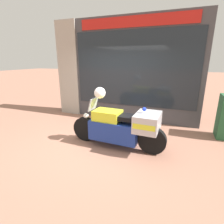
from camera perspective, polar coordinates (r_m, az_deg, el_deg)
The scene contains 5 objects.
ground_plane at distance 4.73m, azimuth -3.75°, elevation -9.01°, with size 60.00×60.00×0.00m, color #9E6B56.
shop_building at distance 6.26m, azimuth 0.67°, elevation 13.51°, with size 5.06×0.55×3.38m.
window_display at distance 6.27m, azimuth 6.73°, elevation 2.08°, with size 3.79×0.30×2.01m.
paramedic_motorcycle at distance 4.14m, azimuth 3.33°, elevation -4.74°, with size 2.38×0.74×1.17m.
white_helmet at distance 4.15m, azimuth -3.98°, elevation 6.26°, with size 0.27×0.27×0.27m, color white.
Camera 1 is at (1.81, -3.86, 2.06)m, focal length 28.00 mm.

